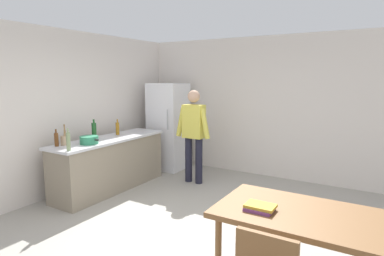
{
  "coord_description": "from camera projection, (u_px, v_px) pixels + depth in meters",
  "views": [
    {
      "loc": [
        2.0,
        -3.1,
        1.92
      ],
      "look_at": [
        -0.67,
        1.33,
        1.11
      ],
      "focal_mm": 30.2,
      "sensor_mm": 36.0,
      "label": 1
    }
  ],
  "objects": [
    {
      "name": "ground_plane",
      "position": [
        183.0,
        236.0,
        3.94
      ],
      "size": [
        14.0,
        14.0,
        0.0
      ],
      "primitive_type": "plane",
      "color": "#9E998E"
    },
    {
      "name": "bottle_oil_amber",
      "position": [
        118.0,
        128.0,
        5.81
      ],
      "size": [
        0.06,
        0.06,
        0.28
      ],
      "color": "#996619",
      "rests_on": "kitchen_counter"
    },
    {
      "name": "wall_back",
      "position": [
        266.0,
        107.0,
        6.27
      ],
      "size": [
        6.4,
        0.12,
        2.7
      ],
      "primitive_type": "cube",
      "color": "silver",
      "rests_on": "ground_plane"
    },
    {
      "name": "refrigerator",
      "position": [
        168.0,
        126.0,
        6.8
      ],
      "size": [
        0.7,
        0.67,
        1.8
      ],
      "color": "white",
      "rests_on": "ground_plane"
    },
    {
      "name": "wall_left",
      "position": [
        54.0,
        113.0,
        5.23
      ],
      "size": [
        0.12,
        5.6,
        2.7
      ],
      "primitive_type": "cube",
      "color": "silver",
      "rests_on": "ground_plane"
    },
    {
      "name": "utensil_jar",
      "position": [
        64.0,
        140.0,
        4.92
      ],
      "size": [
        0.11,
        0.11,
        0.32
      ],
      "color": "tan",
      "rests_on": "kitchen_counter"
    },
    {
      "name": "bottle_beer_brown",
      "position": [
        56.0,
        139.0,
        4.83
      ],
      "size": [
        0.06,
        0.06,
        0.26
      ],
      "color": "#5B3314",
      "rests_on": "kitchen_counter"
    },
    {
      "name": "kitchen_counter",
      "position": [
        110.0,
        164.0,
        5.57
      ],
      "size": [
        0.64,
        2.2,
        0.9
      ],
      "color": "gray",
      "rests_on": "ground_plane"
    },
    {
      "name": "book_stack",
      "position": [
        260.0,
        207.0,
        2.87
      ],
      "size": [
        0.26,
        0.2,
        0.05
      ],
      "color": "#753D7F",
      "rests_on": "dining_table"
    },
    {
      "name": "bottle_vinegar_tall",
      "position": [
        68.0,
        141.0,
        4.52
      ],
      "size": [
        0.06,
        0.06,
        0.32
      ],
      "color": "gray",
      "rests_on": "kitchen_counter"
    },
    {
      "name": "bottle_wine_green",
      "position": [
        94.0,
        131.0,
        5.34
      ],
      "size": [
        0.08,
        0.08,
        0.34
      ],
      "color": "#1E5123",
      "rests_on": "kitchen_counter"
    },
    {
      "name": "person",
      "position": [
        194.0,
        130.0,
        5.84
      ],
      "size": [
        0.7,
        0.22,
        1.7
      ],
      "color": "#1E1E2D",
      "rests_on": "ground_plane"
    },
    {
      "name": "cooking_pot",
      "position": [
        89.0,
        140.0,
        5.01
      ],
      "size": [
        0.4,
        0.28,
        0.12
      ],
      "color": "#2D845B",
      "rests_on": "kitchen_counter"
    },
    {
      "name": "dining_table",
      "position": [
        297.0,
        219.0,
        2.87
      ],
      "size": [
        1.4,
        0.9,
        0.75
      ],
      "color": "brown",
      "rests_on": "ground_plane"
    }
  ]
}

